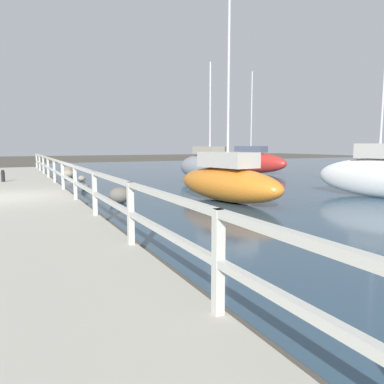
% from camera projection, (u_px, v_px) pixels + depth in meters
% --- Properties ---
extents(ground_plane, '(120.00, 120.00, 0.00)m').
position_uv_depth(ground_plane, '(1.00, 207.00, 12.05)').
color(ground_plane, '#4C473D').
extents(dock_walkway, '(4.41, 36.00, 0.29)m').
position_uv_depth(dock_walkway, '(1.00, 202.00, 12.03)').
color(dock_walkway, '#B2AD9E').
rests_on(dock_walkway, ground).
extents(railing, '(0.10, 32.50, 1.06)m').
position_uv_depth(railing, '(68.00, 173.00, 12.83)').
color(railing, beige).
rests_on(railing, dock_walkway).
extents(boulder_water_edge, '(0.37, 0.34, 0.28)m').
position_uv_depth(boulder_water_edge, '(85.00, 187.00, 16.44)').
color(boulder_water_edge, '#666056').
rests_on(boulder_water_edge, ground).
extents(boulder_mid_strip, '(0.79, 0.71, 0.59)m').
position_uv_depth(boulder_mid_strip, '(67.00, 171.00, 24.23)').
color(boulder_mid_strip, slate).
rests_on(boulder_mid_strip, ground).
extents(boulder_far_strip, '(0.64, 0.57, 0.48)m').
position_uv_depth(boulder_far_strip, '(68.00, 174.00, 22.61)').
color(boulder_far_strip, gray).
rests_on(boulder_far_strip, ground).
extents(boulder_near_dock, '(0.73, 0.66, 0.55)m').
position_uv_depth(boulder_near_dock, '(120.00, 195.00, 12.72)').
color(boulder_near_dock, '#666056').
rests_on(boulder_near_dock, ground).
extents(boulder_upstream, '(0.42, 0.38, 0.31)m').
position_uv_depth(boulder_upstream, '(82.00, 178.00, 20.48)').
color(boulder_upstream, gray).
rests_on(boulder_upstream, ground).
extents(mooring_bollard, '(0.16, 0.16, 0.55)m').
position_uv_depth(mooring_bollard, '(3.00, 176.00, 17.19)').
color(mooring_bollard, black).
rests_on(mooring_bollard, dock_walkway).
extents(sailboat_gray, '(2.60, 4.81, 6.16)m').
position_uv_depth(sailboat_gray, '(210.00, 167.00, 19.70)').
color(sailboat_gray, gray).
rests_on(sailboat_gray, water_surface).
extents(sailboat_white, '(2.19, 4.82, 6.90)m').
position_uv_depth(sailboat_white, '(378.00, 175.00, 14.07)').
color(sailboat_white, white).
rests_on(sailboat_white, water_surface).
extents(sailboat_orange, '(2.35, 5.09, 6.96)m').
position_uv_depth(sailboat_orange, '(227.00, 181.00, 13.01)').
color(sailboat_orange, orange).
rests_on(sailboat_orange, water_surface).
extents(sailboat_red, '(3.27, 5.93, 7.03)m').
position_uv_depth(sailboat_red, '(251.00, 161.00, 26.62)').
color(sailboat_red, red).
rests_on(sailboat_red, water_surface).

